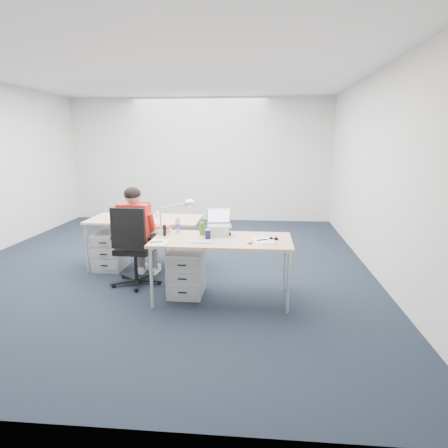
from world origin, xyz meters
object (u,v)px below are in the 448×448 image
at_px(desk_far, 145,221).
at_px(sunglasses, 274,239).
at_px(water_bottle, 178,225).
at_px(bear_figurine, 202,228).
at_px(headphones, 222,233).
at_px(dark_laptop, 138,211).
at_px(drawer_pedestal_near, 186,272).
at_px(can_koozie, 208,234).
at_px(computer_mouse, 250,242).
at_px(office_chair, 135,263).
at_px(seated_person, 139,234).
at_px(wireless_keyboard, 201,242).
at_px(cordless_phone, 165,230).
at_px(drawer_pedestal_far, 111,250).
at_px(silver_laptop, 219,223).
at_px(book_stack, 163,229).
at_px(desk_near, 222,243).
at_px(far_cup, 157,215).
at_px(desk_lamp, 172,216).

xyz_separation_m(desk_far, sunglasses, (1.82, -1.13, 0.06)).
height_order(water_bottle, bear_figurine, water_bottle).
xyz_separation_m(headphones, sunglasses, (0.61, -0.21, -0.01)).
bearing_deg(dark_laptop, drawer_pedestal_near, -51.64).
height_order(desk_far, drawer_pedestal_near, desk_far).
xyz_separation_m(drawer_pedestal_near, can_koozie, (0.28, -0.10, 0.51)).
bearing_deg(headphones, computer_mouse, -27.95).
bearing_deg(office_chair, headphones, -6.33).
xyz_separation_m(seated_person, headphones, (1.14, -0.34, 0.12)).
bearing_deg(bear_figurine, drawer_pedestal_near, -137.93).
relative_size(drawer_pedestal_near, wireless_keyboard, 2.20).
xyz_separation_m(desk_far, headphones, (1.21, -0.91, 0.07)).
distance_m(cordless_phone, dark_laptop, 1.15).
bearing_deg(desk_far, drawer_pedestal_far, -165.88).
xyz_separation_m(office_chair, wireless_keyboard, (0.95, -0.55, 0.44)).
bearing_deg(sunglasses, drawer_pedestal_far, 149.57).
relative_size(drawer_pedestal_far, can_koozie, 4.91).
bearing_deg(cordless_phone, water_bottle, 37.25).
distance_m(silver_laptop, wireless_keyboard, 0.43).
distance_m(office_chair, can_koozie, 1.17).
relative_size(desk_far, seated_person, 1.27).
bearing_deg(cordless_phone, wireless_keyboard, -49.00).
bearing_deg(can_koozie, book_stack, 156.21).
height_order(desk_near, headphones, headphones).
height_order(sunglasses, far_cup, far_cup).
height_order(sunglasses, desk_lamp, desk_lamp).
distance_m(can_koozie, dark_laptop, 1.55).
bearing_deg(desk_far, wireless_keyboard, -52.13).
relative_size(seated_person, bear_figurine, 7.56).
bearing_deg(water_bottle, bear_figurine, -14.63).
distance_m(water_bottle, sunglasses, 1.20).
bearing_deg(bear_figurine, drawer_pedestal_far, 168.42).
bearing_deg(desk_lamp, desk_far, 116.26).
xyz_separation_m(office_chair, water_bottle, (0.60, -0.10, 0.54)).
xyz_separation_m(office_chair, can_koozie, (1.00, -0.37, 0.49)).
height_order(desk_far, seated_person, seated_person).
distance_m(drawer_pedestal_near, drawer_pedestal_far, 1.57).
height_order(desk_near, bear_figurine, bear_figurine).
relative_size(computer_mouse, desk_lamp, 0.23).
distance_m(desk_far, dark_laptop, 0.20).
relative_size(desk_near, wireless_keyboard, 6.39).
bearing_deg(desk_near, water_bottle, 155.16).
xyz_separation_m(desk_near, office_chair, (-1.17, 0.36, -0.39)).
bearing_deg(wireless_keyboard, book_stack, 138.73).
height_order(headphones, desk_lamp, desk_lamp).
bearing_deg(silver_laptop, wireless_keyboard, -122.96).
bearing_deg(desk_far, desk_near, -42.16).
bearing_deg(far_cup, wireless_keyboard, -57.99).
bearing_deg(desk_near, office_chair, 162.79).
height_order(silver_laptop, desk_lamp, desk_lamp).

